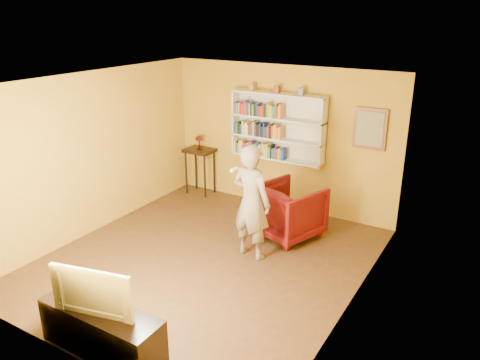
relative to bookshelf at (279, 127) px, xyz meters
name	(u,v)px	position (x,y,z in m)	size (l,w,h in m)	color
room_shell	(204,199)	(0.00, -2.41, -0.58)	(5.30, 5.80, 2.88)	#3F2814
bookshelf	(279,127)	(0.00, 0.00, 0.00)	(1.80, 0.29, 1.23)	silver
books_row_lower	(260,150)	(-0.34, -0.11, -0.46)	(1.05, 0.19, 0.26)	beige
books_row_middle	(258,130)	(-0.37, -0.11, -0.08)	(0.97, 0.19, 0.27)	navy
books_row_upper	(259,110)	(-0.37, -0.11, 0.29)	(0.96, 0.19, 0.27)	#642A80
ornament_left	(252,87)	(-0.54, -0.06, 0.68)	(0.08, 0.08, 0.12)	#BE6936
ornament_centre	(277,89)	(-0.03, -0.06, 0.68)	(0.09, 0.09, 0.12)	#953B31
ornament_right	(301,92)	(0.44, -0.06, 0.68)	(0.09, 0.09, 0.13)	slate
framed_painting	(370,129)	(1.65, 0.05, 0.16)	(0.55, 0.05, 0.70)	brown
console_table	(200,157)	(-1.70, -0.16, -0.81)	(0.58, 0.44, 0.95)	black
ruby_lustre	(199,140)	(-1.70, -0.16, -0.45)	(0.17, 0.17, 0.27)	maroon
armchair	(288,211)	(0.71, -1.01, -1.14)	(0.97, 1.00, 0.91)	#41040A
person	(251,202)	(0.51, -1.92, -0.70)	(0.65, 0.43, 1.79)	#756656
game_remote	(234,169)	(0.39, -2.22, -0.11)	(0.04, 0.15, 0.04)	white
tv_cabinet	(102,330)	(0.17, -4.66, -1.32)	(1.51, 0.45, 0.54)	black
television	(97,288)	(0.17, -4.66, -0.78)	(0.96, 0.13, 0.55)	black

